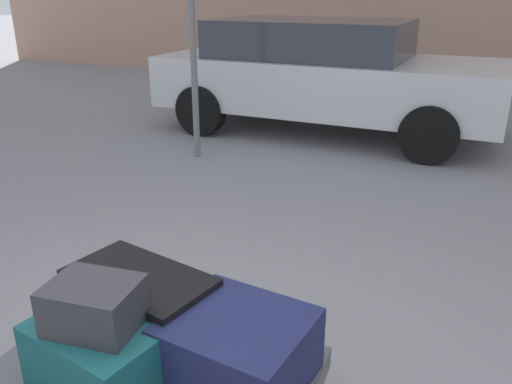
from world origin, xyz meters
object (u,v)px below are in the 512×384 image
suitcase_navy_stacked_top (238,349)px  no_parking_sign (192,19)px  parked_car (324,73)px  suitcase_teal_front_right (101,355)px  duffel_bag_charcoal_topmost_pile (94,305)px  duffel_bag_black_front_left (141,305)px

suitcase_navy_stacked_top → no_parking_sign: 4.21m
no_parking_sign → parked_car: bearing=57.7°
suitcase_teal_front_right → duffel_bag_charcoal_topmost_pile: bearing=103.4°
suitcase_teal_front_right → duffel_bag_black_front_left: size_ratio=0.80×
parked_car → no_parking_sign: 2.06m
duffel_bag_charcoal_topmost_pile → duffel_bag_black_front_left: bearing=89.6°
suitcase_teal_front_right → duffel_bag_black_front_left: bearing=107.4°
duffel_bag_black_front_left → duffel_bag_charcoal_topmost_pile: bearing=-71.8°
suitcase_teal_front_right → duffel_bag_charcoal_topmost_pile: duffel_bag_charcoal_topmost_pile is taller
suitcase_navy_stacked_top → duffel_bag_black_front_left: 0.51m
duffel_bag_charcoal_topmost_pile → suitcase_navy_stacked_top: bearing=19.6°
suitcase_teal_front_right → duffel_bag_black_front_left: 0.32m
suitcase_navy_stacked_top → suitcase_teal_front_right: bearing=-146.9°
suitcase_navy_stacked_top → duffel_bag_charcoal_topmost_pile: 0.57m
suitcase_teal_front_right → parked_car: (-0.49, 5.40, 0.29)m
duffel_bag_charcoal_topmost_pile → no_parking_sign: 4.14m
parked_car → no_parking_sign: no_parking_sign is taller
parked_car → duffel_bag_black_front_left: bearing=-84.8°
suitcase_navy_stacked_top → duffel_bag_charcoal_topmost_pile: bearing=-146.9°
parked_car → no_parking_sign: (-1.03, -1.63, 0.73)m
suitcase_navy_stacked_top → no_parking_sign: (-2.00, 3.56, 1.01)m
suitcase_teal_front_right → parked_car: size_ratio=0.12×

